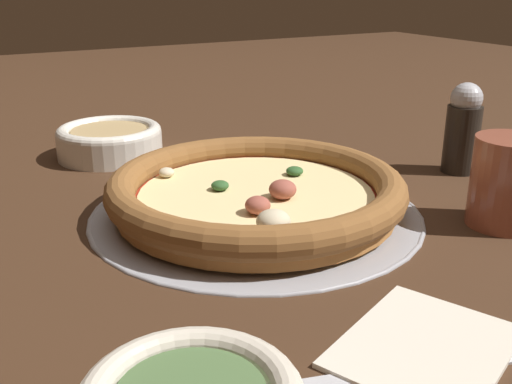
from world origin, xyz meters
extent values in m
plane|color=#3D2616|center=(0.00, 0.00, 0.00)|extent=(3.00, 3.00, 0.00)
cylinder|color=#9E9EA3|center=(0.00, 0.00, 0.00)|extent=(0.35, 0.35, 0.00)
torus|color=#9E9EA3|center=(0.00, 0.00, 0.00)|extent=(0.36, 0.36, 0.01)
cylinder|color=#A86B33|center=(0.00, 0.00, 0.01)|extent=(0.30, 0.30, 0.01)
torus|color=brown|center=(0.00, 0.00, 0.03)|extent=(0.32, 0.32, 0.03)
cylinder|color=#A32D19|center=(0.00, 0.00, 0.02)|extent=(0.26, 0.26, 0.00)
cylinder|color=beige|center=(0.00, 0.00, 0.02)|extent=(0.25, 0.25, 0.00)
ellipsoid|color=#994C3D|center=(0.01, -0.03, 0.04)|extent=(0.04, 0.04, 0.02)
ellipsoid|color=beige|center=(-0.04, -0.10, 0.04)|extent=(0.04, 0.04, 0.02)
ellipsoid|color=#994C3D|center=(-0.03, -0.05, 0.03)|extent=(0.03, 0.03, 0.02)
ellipsoid|color=beige|center=(-0.07, 0.09, 0.03)|extent=(0.02, 0.02, 0.01)
ellipsoid|color=#2D5628|center=(0.07, 0.03, 0.03)|extent=(0.03, 0.03, 0.01)
ellipsoid|color=#2D5628|center=(-0.03, 0.02, 0.03)|extent=(0.02, 0.02, 0.01)
cylinder|color=silver|center=(-0.08, 0.28, 0.02)|extent=(0.14, 0.14, 0.04)
torus|color=silver|center=(-0.08, 0.28, 0.04)|extent=(0.14, 0.14, 0.02)
cylinder|color=tan|center=(-0.08, 0.28, 0.04)|extent=(0.10, 0.10, 0.00)
cylinder|color=brown|center=(0.21, -0.15, 0.05)|extent=(0.07, 0.07, 0.09)
cube|color=beige|center=(-0.02, -0.27, 0.00)|extent=(0.16, 0.15, 0.01)
cube|color=#B7B7BC|center=(-0.06, -0.28, 0.00)|extent=(0.14, 0.05, 0.00)
cube|color=#B7B7BC|center=(0.03, -0.30, 0.00)|extent=(0.05, 0.03, 0.00)
cylinder|color=black|center=(0.30, 0.00, 0.04)|extent=(0.04, 0.04, 0.09)
sphere|color=#B2B2B7|center=(0.30, 0.00, 0.10)|extent=(0.04, 0.04, 0.04)
camera|label=1|loc=(-0.29, -0.52, 0.25)|focal=42.00mm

